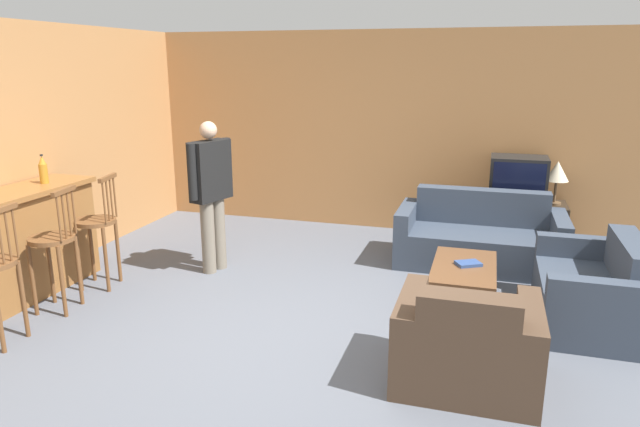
{
  "coord_description": "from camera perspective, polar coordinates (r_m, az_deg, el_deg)",
  "views": [
    {
      "loc": [
        1.33,
        -4.02,
        2.19
      ],
      "look_at": [
        -0.11,
        0.82,
        0.85
      ],
      "focal_mm": 32.0,
      "sensor_mm": 36.0,
      "label": 1
    }
  ],
  "objects": [
    {
      "name": "wall_back",
      "position": [
        7.64,
        6.52,
        8.09
      ],
      "size": [
        9.4,
        0.08,
        2.6
      ],
      "color": "#B27A47",
      "rests_on": "ground_plane"
    },
    {
      "name": "coffee_table",
      "position": [
        5.4,
        14.19,
        -5.65
      ],
      "size": [
        0.56,
        1.01,
        0.4
      ],
      "color": "brown",
      "rests_on": "ground_plane"
    },
    {
      "name": "book_on_table",
      "position": [
        5.39,
        14.61,
        -4.86
      ],
      "size": [
        0.26,
        0.24,
        0.03
      ],
      "color": "navy",
      "rests_on": "coffee_table"
    },
    {
      "name": "person_by_window",
      "position": [
        6.1,
        -10.83,
        2.42
      ],
      "size": [
        0.31,
        0.59,
        1.61
      ],
      "color": "#756B5B",
      "rests_on": "ground_plane"
    },
    {
      "name": "table_lamp",
      "position": [
        7.26,
        22.64,
        3.8
      ],
      "size": [
        0.27,
        0.27,
        0.52
      ],
      "color": "brown",
      "rests_on": "tv_unit"
    },
    {
      "name": "tv_unit",
      "position": [
        7.36,
        18.81,
        -0.98
      ],
      "size": [
        1.17,
        0.53,
        0.56
      ],
      "color": "#2D2319",
      "rests_on": "ground_plane"
    },
    {
      "name": "couch_far",
      "position": [
        6.59,
        15.66,
        -2.5
      ],
      "size": [
        1.79,
        0.88,
        0.8
      ],
      "color": "#384251",
      "rests_on": "ground_plane"
    },
    {
      "name": "armchair_near",
      "position": [
        4.18,
        14.46,
        -12.75
      ],
      "size": [
        0.97,
        0.84,
        0.78
      ],
      "color": "#4C3828",
      "rests_on": "ground_plane"
    },
    {
      "name": "bar_counter",
      "position": [
        5.97,
        -29.18,
        -3.29
      ],
      "size": [
        0.55,
        2.08,
        1.04
      ],
      "color": "brown",
      "rests_on": "ground_plane"
    },
    {
      "name": "loveseat_right",
      "position": [
        5.48,
        25.69,
        -7.06
      ],
      "size": [
        0.81,
        1.33,
        0.76
      ],
      "color": "#384251",
      "rests_on": "ground_plane"
    },
    {
      "name": "bottle",
      "position": [
        6.22,
        -25.95,
        3.92
      ],
      "size": [
        0.08,
        0.08,
        0.29
      ],
      "color": "#B27A23",
      "rests_on": "bar_counter"
    },
    {
      "name": "bar_chair_far",
      "position": [
        6.04,
        -21.36,
        -1.48
      ],
      "size": [
        0.47,
        0.47,
        1.14
      ],
      "color": "brown",
      "rests_on": "ground_plane"
    },
    {
      "name": "bar_chair_mid",
      "position": [
        5.6,
        -25.03,
        -3.09
      ],
      "size": [
        0.46,
        0.46,
        1.14
      ],
      "color": "brown",
      "rests_on": "ground_plane"
    },
    {
      "name": "tv",
      "position": [
        7.24,
        19.18,
        3.23
      ],
      "size": [
        0.65,
        0.48,
        0.55
      ],
      "color": "black",
      "rests_on": "tv_unit"
    },
    {
      "name": "ground_plane",
      "position": [
        4.77,
        -1.57,
        -12.5
      ],
      "size": [
        24.0,
        24.0,
        0.0
      ],
      "primitive_type": "plane",
      "color": "#565B66"
    },
    {
      "name": "wall_left",
      "position": [
        6.99,
        -24.18,
        6.26
      ],
      "size": [
        0.08,
        8.45,
        2.6
      ],
      "color": "#B27A47",
      "rests_on": "ground_plane"
    }
  ]
}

